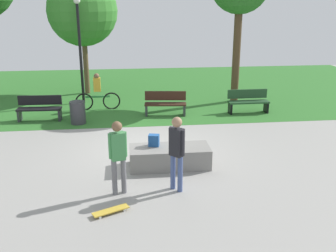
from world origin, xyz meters
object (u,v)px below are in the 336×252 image
at_px(skater_watching, 118,152).
at_px(lamp_post, 80,41).
at_px(park_bench_by_oak, 248,101).
at_px(skater_performing_trick, 177,148).
at_px(park_bench_far_left, 40,108).
at_px(park_bench_far_right, 165,103).
at_px(backpack_on_ledge, 154,140).
at_px(trash_bin, 78,113).
at_px(concrete_ledge, 170,157).
at_px(skateboard_by_ledge, 111,211).
at_px(tree_leaning_ash, 82,11).
at_px(cyclist_on_bicycle, 98,94).

relative_size(skater_watching, lamp_post, 0.40).
bearing_deg(park_bench_by_oak, skater_performing_trick, -120.68).
bearing_deg(park_bench_far_left, park_bench_far_right, 1.96).
height_order(backpack_on_ledge, park_bench_far_right, park_bench_far_right).
bearing_deg(skater_performing_trick, trash_bin, 117.59).
distance_m(skater_watching, lamp_post, 8.82).
relative_size(concrete_ledge, trash_bin, 2.62).
distance_m(skater_watching, park_bench_far_right, 6.53).
bearing_deg(concrete_ledge, trash_bin, 124.81).
bearing_deg(skateboard_by_ledge, tree_leaning_ash, 97.22).
bearing_deg(skater_performing_trick, park_bench_far_left, 125.45).
bearing_deg(skater_performing_trick, cyclist_on_bicycle, 107.18).
xyz_separation_m(concrete_ledge, skater_watching, (-1.34, -1.40, 0.77)).
distance_m(skateboard_by_ledge, park_bench_far_left, 7.54).
xyz_separation_m(park_bench_by_oak, trash_bin, (-6.56, -0.69, -0.07)).
xyz_separation_m(skater_watching, trash_bin, (-1.53, 5.54, -0.64)).
bearing_deg(skateboard_by_ledge, park_bench_far_right, 74.99).
distance_m(skateboard_by_ledge, park_bench_far_right, 7.41).
height_order(park_bench_far_right, park_bench_far_left, same).
height_order(skater_watching, skateboard_by_ledge, skater_watching).
height_order(skater_performing_trick, skater_watching, skater_performing_trick).
height_order(park_bench_by_oak, cyclist_on_bicycle, cyclist_on_bicycle).
bearing_deg(trash_bin, backpack_on_ledge, -58.28).
bearing_deg(skater_watching, trash_bin, 105.47).
bearing_deg(trash_bin, skater_watching, -74.53).
height_order(skater_watching, trash_bin, skater_watching).
bearing_deg(lamp_post, cyclist_on_bicycle, -58.88).
distance_m(park_bench_far_left, trash_bin, 1.56).
xyz_separation_m(park_bench_far_right, lamp_post, (-3.35, 2.25, 2.17)).
relative_size(tree_leaning_ash, trash_bin, 6.56).
height_order(skater_watching, park_bench_by_oak, skater_watching).
bearing_deg(tree_leaning_ash, park_bench_far_left, -108.27).
relative_size(tree_leaning_ash, cyclist_on_bicycle, 2.95).
relative_size(skateboard_by_ledge, tree_leaning_ash, 0.15).
bearing_deg(park_bench_far_left, skater_watching, -63.97).
height_order(backpack_on_ledge, lamp_post, lamp_post).
height_order(skater_watching, park_bench_far_right, skater_watching).
bearing_deg(tree_leaning_ash, backpack_on_ledge, -73.89).
relative_size(concrete_ledge, park_bench_by_oak, 1.34).
distance_m(skater_watching, trash_bin, 5.78).
relative_size(skater_performing_trick, park_bench_by_oak, 1.14).
distance_m(concrete_ledge, skater_performing_trick, 1.59).
xyz_separation_m(concrete_ledge, tree_leaning_ash, (-2.94, 8.91, 3.51)).
bearing_deg(park_bench_by_oak, backpack_on_ledge, -131.22).
distance_m(skater_performing_trick, park_bench_far_left, 7.49).
distance_m(skater_performing_trick, park_bench_by_oak, 7.24).
xyz_separation_m(park_bench_far_left, trash_bin, (1.45, -0.57, -0.07)).
height_order(park_bench_by_oak, trash_bin, park_bench_by_oak).
xyz_separation_m(skater_performing_trick, trash_bin, (-2.88, 5.51, -0.67)).
relative_size(tree_leaning_ash, lamp_post, 1.22).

